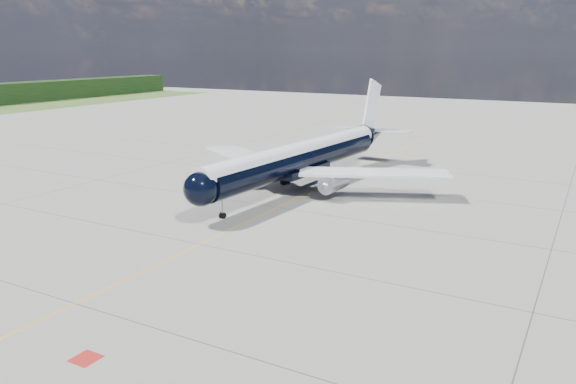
% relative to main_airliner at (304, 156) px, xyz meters
% --- Properties ---
extents(ground, '(320.00, 320.00, 0.00)m').
position_rel_main_airliner_xyz_m(ground, '(1.88, -5.57, -4.30)').
color(ground, gray).
rests_on(ground, ground).
extents(taxiway_centerline, '(0.16, 160.00, 0.01)m').
position_rel_main_airliner_xyz_m(taxiway_centerline, '(1.88, -10.57, -4.30)').
color(taxiway_centerline, '#E8A10C').
rests_on(taxiway_centerline, ground).
extents(red_marking, '(1.60, 1.60, 0.01)m').
position_rel_main_airliner_xyz_m(red_marking, '(8.68, -45.57, -4.30)').
color(red_marking, maroon).
rests_on(red_marking, ground).
extents(main_airliner, '(39.33, 47.99, 13.86)m').
position_rel_main_airliner_xyz_m(main_airliner, '(0.00, 0.00, 0.00)').
color(main_airliner, black).
rests_on(main_airliner, ground).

